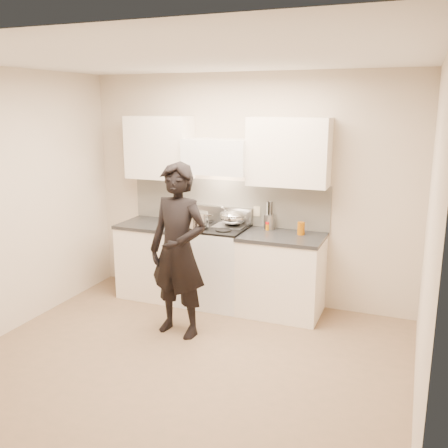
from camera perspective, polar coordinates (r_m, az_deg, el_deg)
The scene contains 11 objects.
ground_plane at distance 4.84m, azimuth -4.46°, elevation -15.35°, with size 4.00×4.00×0.00m, color #84654A.
room_shell at distance 4.66m, azimuth -3.45°, elevation 4.40°, with size 4.04×3.54×2.70m.
stove at distance 5.96m, azimuth -1.15°, elevation -4.67°, with size 0.76×0.65×0.96m.
counter_right at distance 5.71m, azimuth 6.59°, elevation -5.72°, with size 0.92×0.67×0.92m.
counter_left at distance 6.29m, azimuth -7.74°, elevation -3.94°, with size 0.82×0.67×0.92m.
wok at distance 5.85m, azimuth 1.07°, elevation 0.76°, with size 0.32×0.40×0.26m.
stock_pot at distance 5.74m, azimuth -3.06°, elevation 0.49°, with size 0.36×0.26×0.17m.
utensil_crock at distance 5.81m, azimuth 5.17°, elevation 0.38°, with size 0.12×0.12×0.32m.
spice_jar at distance 5.77m, azimuth 4.98°, elevation -0.23°, with size 0.04×0.04×0.10m.
oil_glass at distance 5.61m, azimuth 8.80°, elevation -0.50°, with size 0.08×0.08×0.14m.
person at distance 5.07m, azimuth -5.25°, elevation -3.07°, with size 0.65×0.43×1.79m, color black.
Camera 1 is at (1.89, -3.80, 2.33)m, focal length 40.00 mm.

